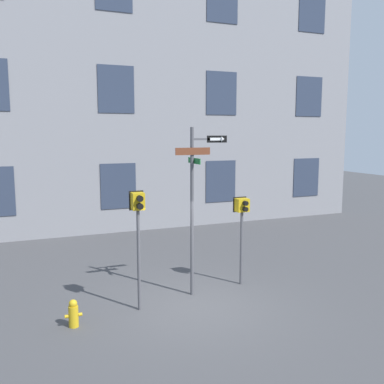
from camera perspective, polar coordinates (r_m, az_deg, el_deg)
ground_plane at (r=10.84m, az=0.59°, el=-15.09°), size 60.00×60.00×0.00m
building_facade at (r=18.58m, az=-10.29°, el=13.25°), size 24.00×0.64×12.02m
street_sign_pole at (r=10.96m, az=0.41°, el=-0.66°), size 1.43×0.77×4.38m
pedestrian_signal_left at (r=10.10m, az=-7.19°, el=-3.56°), size 0.35×0.40×2.88m
pedestrian_signal_right at (r=11.90m, az=6.68°, el=-3.19°), size 0.41×0.40×2.47m
fire_hydrant at (r=10.08m, az=-15.53°, el=-15.37°), size 0.37×0.21×0.62m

